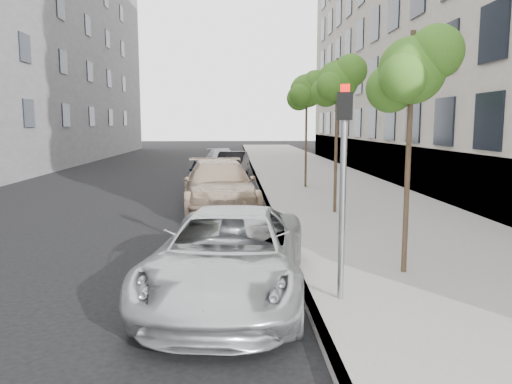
{
  "coord_description": "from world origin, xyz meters",
  "views": [
    {
      "loc": [
        -0.03,
        -7.55,
        2.92
      ],
      "look_at": [
        0.45,
        2.85,
        1.5
      ],
      "focal_mm": 35.0,
      "sensor_mm": 36.0,
      "label": 1
    }
  ],
  "objects": [
    {
      "name": "ground",
      "position": [
        0.0,
        0.0,
        0.0
      ],
      "size": [
        160.0,
        160.0,
        0.0
      ],
      "primitive_type": "plane",
      "color": "black",
      "rests_on": "ground"
    },
    {
      "name": "sidewalk",
      "position": [
        4.3,
        24.0,
        0.07
      ],
      "size": [
        6.4,
        72.0,
        0.14
      ],
      "primitive_type": "cube",
      "color": "gray",
      "rests_on": "ground"
    },
    {
      "name": "curb",
      "position": [
        1.18,
        24.0,
        0.07
      ],
      "size": [
        0.15,
        72.0,
        0.14
      ],
      "primitive_type": "cube",
      "color": "#9E9B93",
      "rests_on": "ground"
    },
    {
      "name": "sedan_blue",
      "position": [
        -1.15,
        14.81,
        0.73
      ],
      "size": [
        2.21,
        4.45,
        1.46
      ],
      "primitive_type": "imported",
      "rotation": [
        0.0,
        0.0,
        0.12
      ],
      "color": "black",
      "rests_on": "ground"
    },
    {
      "name": "sedan_rear",
      "position": [
        -0.78,
        25.31,
        0.65
      ],
      "size": [
        2.47,
        4.73,
        1.31
      ],
      "primitive_type": "imported",
      "rotation": [
        0.0,
        0.0,
        0.15
      ],
      "color": "#A3A5AB",
      "rests_on": "ground"
    },
    {
      "name": "minivan",
      "position": [
        -0.1,
        0.62,
        0.74
      ],
      "size": [
        3.08,
        5.57,
        1.47
      ],
      "primitive_type": "imported",
      "rotation": [
        0.0,
        0.0,
        -0.12
      ],
      "color": "#BBBEC1",
      "rests_on": "ground"
    },
    {
      "name": "suv",
      "position": [
        -0.51,
        9.17,
        0.84
      ],
      "size": [
        2.89,
        6.01,
        1.69
      ],
      "primitive_type": "imported",
      "rotation": [
        0.0,
        0.0,
        0.09
      ],
      "color": "tan",
      "rests_on": "ground"
    },
    {
      "name": "tree_far",
      "position": [
        3.23,
        14.5,
        4.36
      ],
      "size": [
        1.78,
        1.58,
        5.1
      ],
      "color": "#38281C",
      "rests_on": "sidewalk"
    },
    {
      "name": "tree_near",
      "position": [
        3.23,
        1.5,
        3.87
      ],
      "size": [
        1.59,
        1.39,
        4.52
      ],
      "color": "#38281C",
      "rests_on": "sidewalk"
    },
    {
      "name": "tree_mid",
      "position": [
        3.23,
        8.0,
        4.22
      ],
      "size": [
        1.64,
        1.44,
        4.9
      ],
      "color": "#38281C",
      "rests_on": "sidewalk"
    },
    {
      "name": "sedan_black",
      "position": [
        -0.1,
        20.31,
        0.69
      ],
      "size": [
        2.08,
        4.37,
        1.38
      ],
      "primitive_type": "imported",
      "rotation": [
        0.0,
        0.0,
        -0.15
      ],
      "color": "black",
      "rests_on": "ground"
    },
    {
      "name": "signal_pole",
      "position": [
        1.68,
        0.09,
        2.24
      ],
      "size": [
        0.27,
        0.22,
        3.38
      ],
      "rotation": [
        0.0,
        0.0,
        -0.19
      ],
      "color": "#939699",
      "rests_on": "sidewalk"
    }
  ]
}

